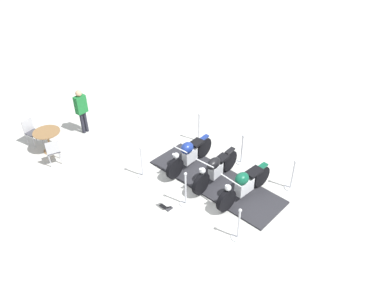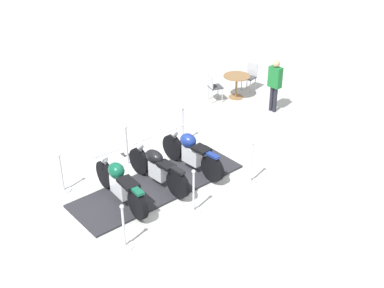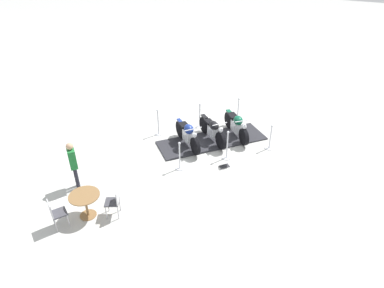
% 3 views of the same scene
% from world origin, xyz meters
% --- Properties ---
extents(ground_plane, '(80.00, 80.00, 0.00)m').
position_xyz_m(ground_plane, '(0.00, 0.00, 0.00)').
color(ground_plane, silver).
extents(display_platform, '(4.21, 3.87, 0.05)m').
position_xyz_m(display_platform, '(0.00, 0.00, 0.03)').
color(display_platform, '#28282D').
rests_on(display_platform, ground_plane).
extents(motorcycle_navy, '(1.36, 1.75, 1.00)m').
position_xyz_m(motorcycle_navy, '(-0.82, 0.65, 0.55)').
color(motorcycle_navy, black).
rests_on(motorcycle_navy, display_platform).
extents(motorcycle_black, '(1.36, 1.75, 1.00)m').
position_xyz_m(motorcycle_black, '(-0.02, -0.02, 0.52)').
color(motorcycle_black, black).
rests_on(motorcycle_black, display_platform).
extents(motorcycle_forest, '(1.62, 1.65, 0.98)m').
position_xyz_m(motorcycle_forest, '(0.79, -0.70, 0.52)').
color(motorcycle_forest, black).
rests_on(motorcycle_forest, display_platform).
extents(stanchion_left_mid, '(0.31, 0.31, 1.09)m').
position_xyz_m(stanchion_left_mid, '(0.84, 0.99, 0.36)').
color(stanchion_left_mid, silver).
rests_on(stanchion_left_mid, ground_plane).
extents(stanchion_right_mid, '(0.35, 0.35, 1.14)m').
position_xyz_m(stanchion_right_mid, '(-0.84, -0.99, 0.35)').
color(stanchion_right_mid, silver).
rests_on(stanchion_right_mid, ground_plane).
extents(stanchion_right_rear, '(0.34, 0.34, 1.02)m').
position_xyz_m(stanchion_right_rear, '(0.56, -2.17, 0.31)').
color(stanchion_right_rear, silver).
rests_on(stanchion_right_rear, ground_plane).
extents(stanchion_left_rear, '(0.36, 0.36, 1.04)m').
position_xyz_m(stanchion_left_rear, '(2.24, -0.19, 0.31)').
color(stanchion_left_rear, silver).
rests_on(stanchion_left_rear, ground_plane).
extents(stanchion_right_front, '(0.32, 0.32, 1.08)m').
position_xyz_m(stanchion_right_front, '(-2.24, 0.19, 0.36)').
color(stanchion_right_front, silver).
rests_on(stanchion_right_front, ground_plane).
extents(stanchion_left_front, '(0.32, 0.32, 1.13)m').
position_xyz_m(stanchion_left_front, '(-0.56, 2.17, 0.38)').
color(stanchion_left_front, silver).
rests_on(stanchion_left_front, ground_plane).
extents(info_placard, '(0.41, 0.40, 0.22)m').
position_xyz_m(info_placard, '(-1.38, -1.15, 0.07)').
color(info_placard, '#333338').
rests_on(info_placard, ground_plane).
extents(cafe_table, '(0.88, 0.88, 0.77)m').
position_xyz_m(cafe_table, '(-5.55, 1.38, 0.58)').
color(cafe_table, olive).
rests_on(cafe_table, ground_plane).
extents(cafe_chair_near_table, '(0.55, 0.55, 0.93)m').
position_xyz_m(cafe_chair_near_table, '(-5.13, 0.67, 0.54)').
color(cafe_chair_near_table, '#B7B7BC').
rests_on(cafe_chair_near_table, ground_plane).
extents(cafe_chair_across_table, '(0.54, 0.54, 0.93)m').
position_xyz_m(cafe_chair_across_table, '(-6.27, 1.78, 0.54)').
color(cafe_chair_across_table, '#B7B7BC').
rests_on(cafe_chair_across_table, ground_plane).
extents(bystander_person, '(0.42, 0.45, 1.67)m').
position_xyz_m(bystander_person, '(-4.70, 2.60, 0.99)').
color(bystander_person, '#23232D').
rests_on(bystander_person, ground_plane).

